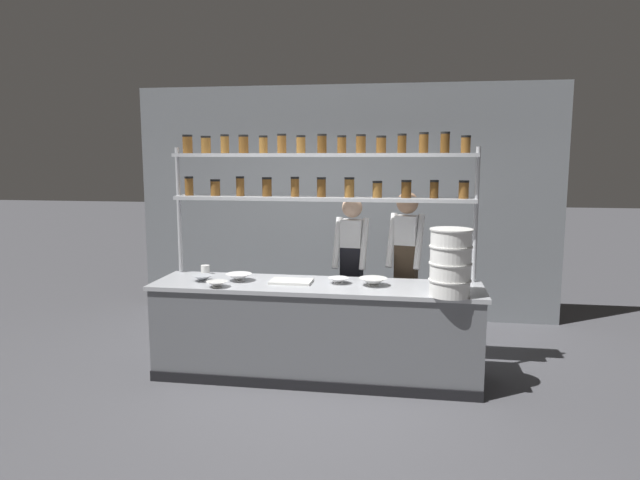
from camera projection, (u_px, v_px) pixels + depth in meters
ground_plane at (316, 376)px, 5.56m from camera, size 40.00×40.00×0.00m
back_wall at (344, 203)px, 7.51m from camera, size 5.54×0.12×3.03m
prep_counter at (316, 331)px, 5.49m from camera, size 3.14×0.76×0.92m
spice_shelf_unit at (320, 178)px, 5.61m from camera, size 3.03×0.28×2.35m
chef_left at (352, 265)px, 6.06m from camera, size 0.39×0.31×1.70m
chef_center at (406, 263)px, 5.93m from camera, size 0.41×0.34×1.76m
container_stack at (450, 262)px, 4.92m from camera, size 0.37×0.37×0.59m
cutting_board at (291, 281)px, 5.48m from camera, size 0.40×0.26×0.02m
prep_bowl_near_left at (217, 284)px, 5.29m from camera, size 0.20×0.20×0.06m
prep_bowl_center_front at (239, 277)px, 5.56m from camera, size 0.26×0.26×0.07m
prep_bowl_center_back at (373, 282)px, 5.35m from camera, size 0.27×0.27×0.07m
prep_bowl_near_right at (338, 281)px, 5.44m from camera, size 0.20×0.20×0.06m
prep_bowl_far_left at (202, 278)px, 5.55m from camera, size 0.21×0.21×0.06m
serving_cup_front at (205, 270)px, 5.87m from camera, size 0.09×0.09×0.09m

